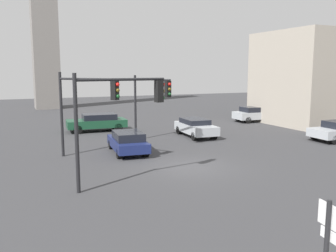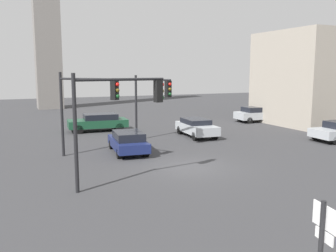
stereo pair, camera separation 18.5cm
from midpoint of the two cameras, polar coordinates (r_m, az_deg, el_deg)
The scene contains 10 objects.
ground_plane at distance 19.13m, azimuth 3.86°, elevation -6.40°, with size 106.32×106.32×0.00m, color #38383A.
direction_sign at distance 8.16m, azimuth 23.52°, elevation -16.50°, with size 0.19×0.74×2.31m.
traffic_light_0 at distance 20.35m, azimuth -12.24°, elevation 4.22°, with size 2.55×3.66×4.88m.
traffic_light_1 at distance 24.27m, azimuth -2.35°, elevation 4.84°, with size 1.06×4.26×4.64m.
traffic_light_2 at distance 15.72m, azimuth -7.12°, elevation 3.25°, with size 4.24×0.92×4.86m.
car_0 at distance 36.87m, azimuth 13.93°, elevation 1.85°, with size 4.52×2.25×1.47m.
car_2 at distance 30.74m, azimuth -10.63°, elevation 0.66°, with size 4.92×2.40×1.44m.
car_4 at distance 27.76m, azimuth 4.66°, elevation -0.16°, with size 2.10×4.40×1.34m.
car_6 at distance 22.32m, azimuth -6.00°, elevation -2.43°, with size 2.23×4.24×1.32m.
building_flank at distance 37.95m, azimuth 22.92°, elevation 6.89°, with size 10.36×8.41×8.51m, color #A89E8E.
Camera 2 is at (-8.46, -16.42, 4.94)m, focal length 39.07 mm.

